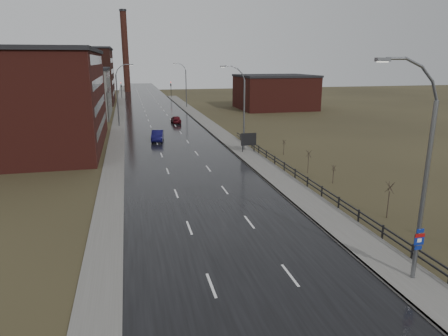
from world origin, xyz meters
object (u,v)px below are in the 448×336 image
streetlight_main (421,177)px  billboard (249,140)px  car_far (176,120)px  car_near (158,136)px

streetlight_main → billboard: bearing=88.9°
streetlight_main → car_far: 61.66m
streetlight_main → billboard: size_ratio=4.47×
billboard → car_near: 15.80m
streetlight_main → car_far: bearing=95.3°
billboard → car_far: (-6.27, 28.42, -1.06)m
streetlight_main → car_near: (-10.52, 43.91, -5.26)m
streetlight_main → billboard: streetlight_main is taller
car_near → car_far: size_ratio=1.12×
billboard → car_far: size_ratio=0.63×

